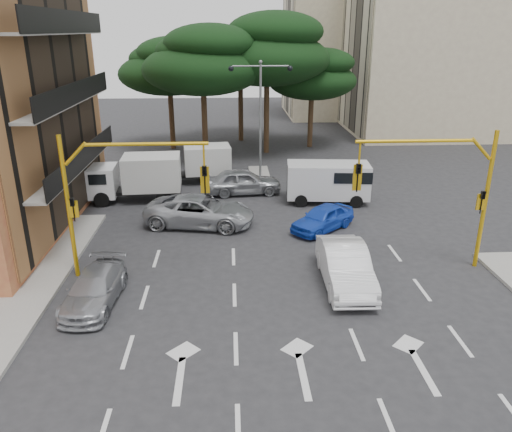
{
  "coord_description": "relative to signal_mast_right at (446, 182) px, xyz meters",
  "views": [
    {
      "loc": [
        -2.08,
        -17.24,
        9.78
      ],
      "look_at": [
        -0.91,
        4.49,
        1.6
      ],
      "focal_mm": 35.0,
      "sensor_mm": 36.0,
      "label": 1
    }
  ],
  "objects": [
    {
      "name": "ground",
      "position": [
        -6.8,
        -1.99,
        -3.88
      ],
      "size": [
        120.0,
        120.0,
        0.0
      ],
      "primitive_type": "plane",
      "color": "#28282B",
      "rests_on": "ground"
    },
    {
      "name": "median_strip",
      "position": [
        -6.8,
        14.01,
        -3.81
      ],
      "size": [
        1.4,
        6.0,
        0.15
      ],
      "primitive_type": "cube",
      "color": "gray",
      "rests_on": "ground"
    },
    {
      "name": "apartment_beige_near",
      "position": [
        13.15,
        30.01,
        5.47
      ],
      "size": [
        20.2,
        12.15,
        18.7
      ],
      "color": "#BFAD8F",
      "rests_on": "ground"
    },
    {
      "name": "apartment_beige_far",
      "position": [
        6.15,
        42.01,
        4.47
      ],
      "size": [
        16.2,
        12.15,
        16.7
      ],
      "color": "#BFAD8F",
      "rests_on": "ground"
    },
    {
      "name": "pine_left_near",
      "position": [
        -10.75,
        19.96,
        3.72
      ],
      "size": [
        9.15,
        9.15,
        10.23
      ],
      "color": "#382616",
      "rests_on": "ground"
    },
    {
      "name": "pine_center",
      "position": [
        -5.75,
        21.96,
        4.41
      ],
      "size": [
        9.98,
        9.98,
        11.16
      ],
      "color": "#382616",
      "rests_on": "ground"
    },
    {
      "name": "pine_left_far",
      "position": [
        -13.75,
        23.96,
        3.03
      ],
      "size": [
        8.32,
        8.32,
        9.3
      ],
      "color": "#382616",
      "rests_on": "ground"
    },
    {
      "name": "pine_right",
      "position": [
        -1.75,
        23.96,
        2.33
      ],
      "size": [
        7.49,
        7.49,
        8.37
      ],
      "color": "#382616",
      "rests_on": "ground"
    },
    {
      "name": "pine_back",
      "position": [
        -7.75,
        26.96,
        3.72
      ],
      "size": [
        9.15,
        9.15,
        10.23
      ],
      "color": "#382616",
      "rests_on": "ground"
    },
    {
      "name": "signal_mast_right",
      "position": [
        0.0,
        0.0,
        0.0
      ],
      "size": [
        5.79,
        0.37,
        6.0
      ],
      "color": "gold",
      "rests_on": "ground"
    },
    {
      "name": "signal_mast_left",
      "position": [
        -13.61,
        0.0,
        0.0
      ],
      "size": [
        5.79,
        0.37,
        6.0
      ],
      "color": "gold",
      "rests_on": "ground"
    },
    {
      "name": "street_lamp_center",
      "position": [
        -6.8,
        14.01,
        1.54
      ],
      "size": [
        4.16,
        0.36,
        7.77
      ],
      "color": "slate",
      "rests_on": "median_strip"
    },
    {
      "name": "car_white_hatch",
      "position": [
        -4.32,
        -1.35,
        -3.07
      ],
      "size": [
        1.85,
        5.01,
        1.64
      ],
      "primitive_type": "imported",
      "rotation": [
        0.0,
        0.0,
        -0.02
      ],
      "color": "white",
      "rests_on": "ground"
    },
    {
      "name": "car_blue_compact",
      "position": [
        -4.16,
        4.53,
        -3.23
      ],
      "size": [
        3.91,
        3.72,
        1.31
      ],
      "primitive_type": "imported",
      "rotation": [
        0.0,
        0.0,
        -0.84
      ],
      "color": "#173FBC",
      "rests_on": "ground"
    },
    {
      "name": "car_silver_wagon",
      "position": [
        -14.07,
        -2.36,
        -3.27
      ],
      "size": [
        2.02,
        4.36,
        1.23
      ],
      "primitive_type": "imported",
      "rotation": [
        0.0,
        0.0,
        -0.07
      ],
      "color": "#95979C",
      "rests_on": "ground"
    },
    {
      "name": "car_silver_cross_a",
      "position": [
        -10.52,
        5.54,
        -3.1
      ],
      "size": [
        6.06,
        3.61,
        1.58
      ],
      "primitive_type": "imported",
      "rotation": [
        0.0,
        0.0,
        1.39
      ],
      "color": "#A7AAAF",
      "rests_on": "ground"
    },
    {
      "name": "car_silver_cross_b",
      "position": [
        -8.06,
        10.83,
        -3.08
      ],
      "size": [
        4.85,
        2.29,
        1.6
      ],
      "primitive_type": "imported",
      "rotation": [
        0.0,
        0.0,
        1.66
      ],
      "color": "#919498",
      "rests_on": "ground"
    },
    {
      "name": "van_white",
      "position": [
        -3.09,
        9.01,
        -2.68
      ],
      "size": [
        4.99,
        2.6,
        2.41
      ],
      "primitive_type": null,
      "rotation": [
        0.0,
        0.0,
        -1.66
      ],
      "color": "silver",
      "rests_on": "ground"
    },
    {
      "name": "box_truck_a",
      "position": [
        -14.57,
        9.89,
        -2.51
      ],
      "size": [
        5.71,
        2.66,
        2.75
      ],
      "primitive_type": null,
      "rotation": [
        0.0,
        0.0,
        1.63
      ],
      "color": "white",
      "rests_on": "ground"
    },
    {
      "name": "box_truck_b",
      "position": [
        -11.3,
        13.51,
        -2.64
      ],
      "size": [
        5.26,
        2.67,
        2.49
      ],
      "primitive_type": null,
      "rotation": [
        0.0,
        0.0,
        1.68
      ],
      "color": "silver",
      "rests_on": "ground"
    }
  ]
}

